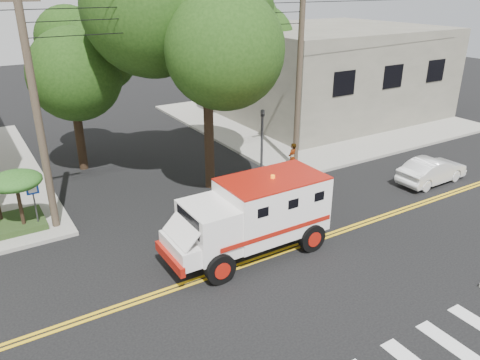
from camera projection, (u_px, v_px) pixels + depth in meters
ground at (260, 259)px, 16.35m from camera, size 100.00×100.00×0.00m
sidewalk_ne at (312, 117)px, 33.43m from camera, size 17.00×17.00×0.15m
building_right at (326, 70)px, 33.34m from camera, size 14.00×12.00×6.00m
utility_pole_left at (38, 117)px, 16.61m from camera, size 0.28×0.28×9.00m
utility_pole_right at (299, 82)px, 22.50m from camera, size 0.28×0.28×9.00m
tree_main at (219, 27)px, 19.36m from camera, size 6.08×5.70×9.85m
tree_left at (77, 56)px, 22.08m from camera, size 4.48×4.20×7.70m
tree_right at (240, 29)px, 30.62m from camera, size 4.80×4.50×8.20m
traffic_signal at (262, 139)px, 21.71m from camera, size 0.15×0.18×3.60m
accessibility_sign at (34, 199)px, 17.68m from camera, size 0.45×0.10×2.02m
armored_truck at (254, 213)px, 16.24m from camera, size 5.90×2.41×2.68m
parked_sedan at (432, 171)px, 22.37m from camera, size 3.79×1.42×1.24m
pedestrian_a at (292, 158)px, 23.15m from camera, size 0.65×0.55×1.52m
pedestrian_b at (327, 129)px, 27.49m from camera, size 0.82×0.65×1.62m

